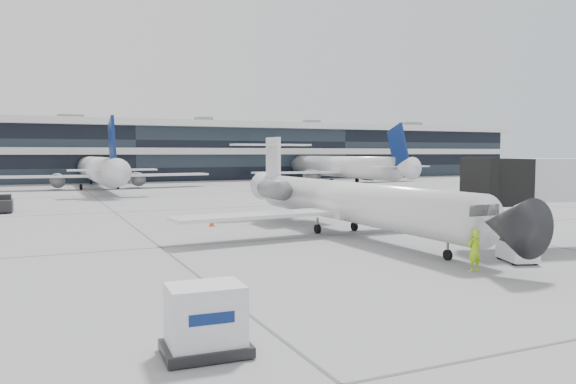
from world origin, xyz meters
name	(u,v)px	position (x,y,z in m)	size (l,w,h in m)	color
ground	(322,236)	(0.00, 0.00, 0.00)	(220.00, 220.00, 0.00)	gray
terminal	(127,154)	(0.00, 82.00, 5.00)	(170.00, 22.00, 10.00)	black
bg_jet_center	(98,189)	(-8.00, 55.00, 0.00)	(32.00, 40.00, 9.60)	white
bg_jet_right	(339,183)	(32.00, 55.00, 0.00)	(32.00, 40.00, 9.60)	white
regional_jet	(345,200)	(1.73, 0.29, 2.20)	(22.39, 27.86, 6.44)	silver
ramp_worker	(474,251)	(1.26, -11.86, 0.93)	(0.68, 0.44, 1.85)	#B4F319
baggage_tug	(517,249)	(4.72, -10.93, 0.59)	(1.81, 2.33, 1.30)	white
cargo_uld	(205,320)	(-12.25, -16.92, 0.90)	(2.26, 1.72, 1.79)	black
traffic_cone	(212,222)	(-4.89, 7.53, 0.29)	(0.42, 0.42, 0.61)	#FF490D
far_tug	(3,205)	(-18.82, 23.72, 0.70)	(1.49, 2.47, 1.55)	black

